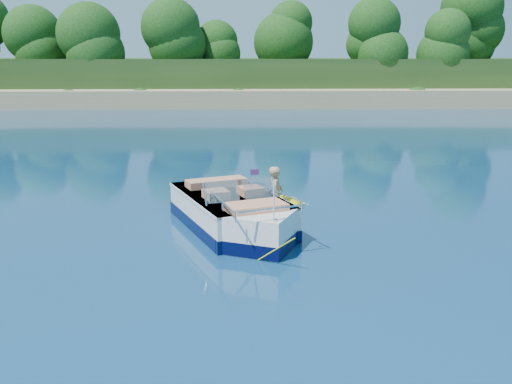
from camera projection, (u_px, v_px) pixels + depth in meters
The scene contains 6 objects.
ground at pixel (217, 244), 13.10m from camera, with size 160.00×160.00×0.00m, color #0A254A.
shoreline at pixel (234, 82), 74.88m from camera, with size 170.00×59.00×6.00m.
treeline at pixel (232, 41), 51.70m from camera, with size 150.00×7.12×8.19m.
motorboat at pixel (236, 216), 14.00m from camera, with size 3.37×5.48×1.93m.
tow_tube at pixel (278, 205), 16.16m from camera, with size 1.74×1.74×0.35m.
boy at pixel (276, 208), 16.22m from camera, with size 0.60×0.39×1.64m, color tan.
Camera 1 is at (0.50, -12.49, 4.19)m, focal length 40.00 mm.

